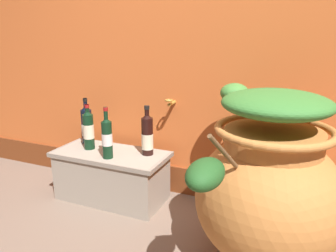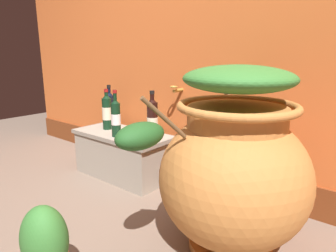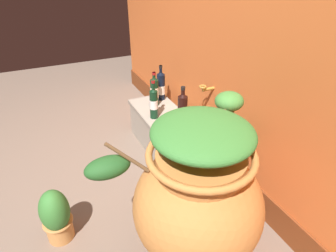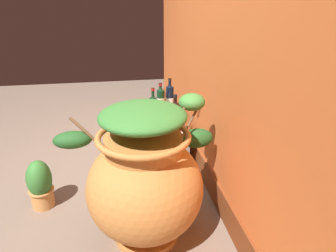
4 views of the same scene
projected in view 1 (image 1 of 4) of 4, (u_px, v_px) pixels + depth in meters
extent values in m
cube|color=#D6662D|center=(210.00, 10.00, 2.12)|extent=(4.40, 0.20, 2.60)
cube|color=brown|center=(200.00, 184.00, 2.36)|extent=(4.40, 0.02, 0.20)
cylinder|color=#B28433|center=(172.00, 103.00, 2.24)|extent=(0.02, 0.10, 0.02)
torus|color=#B28433|center=(169.00, 100.00, 2.18)|extent=(0.06, 0.06, 0.01)
ellipsoid|color=#CC7F3D|center=(268.00, 198.00, 1.60)|extent=(0.72, 0.72, 0.66)
cylinder|color=#CC7F3D|center=(273.00, 142.00, 1.52)|extent=(0.45, 0.45, 0.12)
torus|color=#CC7F3D|center=(274.00, 130.00, 1.51)|extent=(0.55, 0.55, 0.04)
cylinder|color=brown|center=(242.00, 123.00, 1.87)|extent=(0.10, 0.16, 0.23)
ellipsoid|color=#235623|center=(234.00, 134.00, 2.00)|extent=(0.14, 0.23, 0.14)
cylinder|color=brown|center=(224.00, 152.00, 1.28)|extent=(0.09, 0.20, 0.20)
ellipsoid|color=#235623|center=(205.00, 174.00, 1.23)|extent=(0.14, 0.24, 0.11)
cylinder|color=brown|center=(241.00, 101.00, 1.81)|extent=(0.12, 0.18, 0.15)
ellipsoid|color=#428438|center=(235.00, 93.00, 1.89)|extent=(0.16, 0.18, 0.11)
ellipsoid|color=#387A33|center=(277.00, 104.00, 1.47)|extent=(0.50, 0.50, 0.12)
cube|color=#9E9384|center=(112.00, 176.00, 2.32)|extent=(0.76, 0.36, 0.35)
cube|color=gray|center=(111.00, 154.00, 2.27)|extent=(0.80, 0.38, 0.03)
cylinder|color=black|center=(87.00, 126.00, 2.44)|extent=(0.08, 0.08, 0.25)
cone|color=black|center=(86.00, 108.00, 2.40)|extent=(0.08, 0.08, 0.04)
cylinder|color=black|center=(85.00, 104.00, 2.40)|extent=(0.03, 0.03, 0.09)
cylinder|color=black|center=(85.00, 100.00, 2.39)|extent=(0.03, 0.03, 0.02)
cylinder|color=white|center=(87.00, 130.00, 2.45)|extent=(0.08, 0.08, 0.09)
cylinder|color=black|center=(89.00, 132.00, 2.31)|extent=(0.08, 0.08, 0.25)
cone|color=black|center=(87.00, 113.00, 2.27)|extent=(0.08, 0.08, 0.04)
cylinder|color=black|center=(87.00, 110.00, 2.26)|extent=(0.03, 0.03, 0.07)
cylinder|color=maroon|center=(87.00, 106.00, 2.26)|extent=(0.03, 0.03, 0.02)
cylinder|color=beige|center=(89.00, 131.00, 2.31)|extent=(0.08, 0.08, 0.10)
cylinder|color=black|center=(147.00, 136.00, 2.20)|extent=(0.08, 0.08, 0.26)
cone|color=black|center=(147.00, 116.00, 2.16)|extent=(0.08, 0.08, 0.04)
cylinder|color=black|center=(147.00, 112.00, 2.15)|extent=(0.03, 0.03, 0.08)
cylinder|color=black|center=(147.00, 108.00, 2.14)|extent=(0.04, 0.04, 0.02)
cylinder|color=beige|center=(147.00, 141.00, 2.21)|extent=(0.08, 0.08, 0.11)
cylinder|color=black|center=(107.00, 140.00, 2.14)|extent=(0.07, 0.07, 0.25)
cone|color=black|center=(106.00, 120.00, 2.10)|extent=(0.07, 0.07, 0.04)
cylinder|color=black|center=(106.00, 114.00, 2.09)|extent=(0.03, 0.03, 0.10)
cylinder|color=maroon|center=(105.00, 109.00, 2.08)|extent=(0.03, 0.03, 0.02)
cylinder|color=silver|center=(107.00, 139.00, 2.13)|extent=(0.07, 0.07, 0.08)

